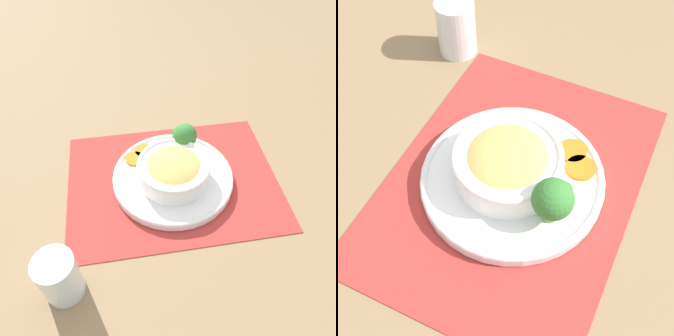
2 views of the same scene
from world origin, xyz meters
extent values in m
plane|color=#8C704C|center=(0.00, 0.00, 0.00)|extent=(4.00, 4.00, 0.00)
cube|color=#B2332D|center=(0.00, 0.00, 0.00)|extent=(0.52, 0.40, 0.00)
cylinder|color=white|center=(0.00, 0.00, 0.01)|extent=(0.29, 0.29, 0.02)
torus|color=white|center=(0.00, 0.00, 0.02)|extent=(0.29, 0.29, 0.01)
cylinder|color=white|center=(0.00, -0.01, 0.04)|extent=(0.17, 0.17, 0.05)
torus|color=white|center=(0.00, -0.01, 0.07)|extent=(0.17, 0.17, 0.01)
ellipsoid|color=#E0B75B|center=(0.00, -0.01, 0.06)|extent=(0.14, 0.14, 0.05)
cylinder|color=#84AD5B|center=(0.04, 0.08, 0.03)|extent=(0.02, 0.02, 0.03)
sphere|color=#387A33|center=(0.04, 0.08, 0.07)|extent=(0.06, 0.06, 0.06)
sphere|color=#387A33|center=(0.02, 0.09, 0.08)|extent=(0.03, 0.03, 0.03)
sphere|color=#387A33|center=(0.05, 0.08, 0.07)|extent=(0.02, 0.02, 0.02)
cylinder|color=orange|center=(-0.06, 0.09, 0.02)|extent=(0.05, 0.05, 0.01)
cylinder|color=orange|center=(-0.09, 0.06, 0.02)|extent=(0.05, 0.05, 0.01)
cylinder|color=silver|center=(-0.23, -0.24, 0.05)|extent=(0.07, 0.07, 0.11)
cylinder|color=silver|center=(-0.23, -0.24, 0.03)|extent=(0.06, 0.06, 0.06)
camera|label=1|loc=(-0.07, -0.50, 0.61)|focal=35.00mm
camera|label=2|loc=(0.37, 0.18, 0.62)|focal=50.00mm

